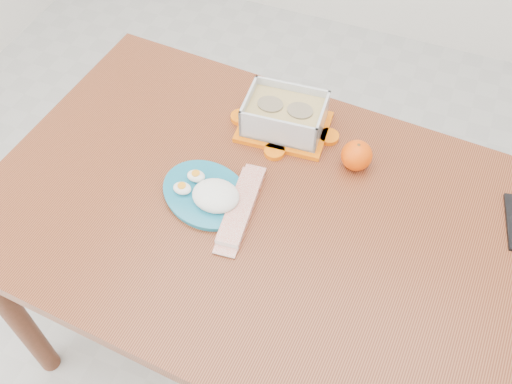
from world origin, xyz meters
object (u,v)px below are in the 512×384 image
at_px(food_container, 285,116).
at_px(rice_plate, 209,193).
at_px(dining_table, 256,230).
at_px(orange_fruit, 357,155).

xyz_separation_m(food_container, rice_plate, (-0.08, -0.28, -0.03)).
height_order(dining_table, rice_plate, rice_plate).
distance_m(dining_table, orange_fruit, 0.30).
distance_m(dining_table, food_container, 0.30).
xyz_separation_m(dining_table, rice_plate, (-0.11, -0.02, 0.11)).
relative_size(dining_table, rice_plate, 4.51).
distance_m(orange_fruit, rice_plate, 0.37).
height_order(food_container, rice_plate, food_container).
relative_size(orange_fruit, rice_plate, 0.26).
xyz_separation_m(dining_table, orange_fruit, (0.18, 0.21, 0.13)).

